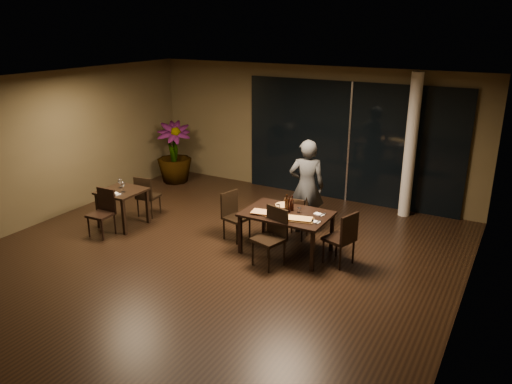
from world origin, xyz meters
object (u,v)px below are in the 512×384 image
Objects in this scene: chair_main_far at (296,216)px; diner at (307,187)px; chair_main_right at (343,236)px; potted_plant at (174,153)px; chair_main_near at (272,234)px; bottle_c at (292,203)px; side_table at (122,196)px; chair_side_near at (103,210)px; main_table at (287,217)px; bottle_a at (287,204)px; chair_main_left at (234,213)px; bottle_b at (289,205)px; chair_side_far at (146,194)px.

diner reaches higher than chair_main_far.
potted_plant is at bearing -95.41° from chair_main_right.
bottle_c is at bearing 102.01° from chair_main_near.
chair_side_near reaches higher than side_table.
main_table is 0.97× the size of potted_plant.
chair_main_near reaches higher than side_table.
diner is at bearing -98.25° from chair_main_far.
bottle_c is at bearing 76.78° from main_table.
chair_side_near is (-3.40, -0.48, -0.05)m from chair_main_near.
bottle_a is 1.16× the size of bottle_c.
diner is at bearing -34.23° from chair_main_left.
chair_main_near is 3.53× the size of bottle_c.
side_table is 3.48m from chair_main_far.
chair_side_far is at bearing 178.96° from bottle_b.
chair_main_right is 1.09m from bottle_b.
bottle_a reaches higher than chair_main_far.
side_table is 3.47m from bottle_b.
chair_main_near is 0.54× the size of diner.
chair_main_right is at bearing 6.61° from side_table.
chair_side_far is 3.36m from bottle_b.
bottle_b is 0.09m from bottle_c.
bottle_b is at bearing -76.95° from chair_main_left.
chair_main_left is 0.49× the size of diner.
bottle_a is at bearing -28.17° from potted_plant.
chair_main_left reaches higher than chair_side_far.
potted_plant reaches higher than chair_main_near.
side_table is 3.44m from bottle_a.
bottle_a is (3.39, 0.52, 0.29)m from side_table.
chair_main_near is 1.59m from diner.
chair_main_near reaches higher than chair_main_right.
diner reaches higher than bottle_a.
chair_side_far is (-3.32, 0.11, -0.18)m from main_table.
main_table is at bearing -71.32° from chair_main_right.
chair_side_near is 0.49× the size of diner.
side_table is 2.96m from potted_plant.
potted_plant is at bearing -39.03° from diner.
bottle_a is (-0.00, 0.54, 0.36)m from chair_main_near.
chair_main_near is 3.04× the size of bottle_a.
bottle_b is at bearing 14.15° from chair_side_near.
chair_main_near is 1.05× the size of chair_main_right.
potted_plant reaches higher than main_table.
chair_side_near is at bearing -59.22° from chair_main_right.
bottle_b reaches higher than chair_main_near.
diner is 6.57× the size of bottle_c.
chair_main_far is 0.73m from bottle_a.
chair_main_left is 0.59× the size of potted_plant.
chair_main_near is at bearing 88.80° from chair_main_far.
diner is at bearing 93.77° from bottle_a.
bottle_b is (0.03, 0.03, -0.02)m from bottle_a.
potted_plant reaches higher than side_table.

